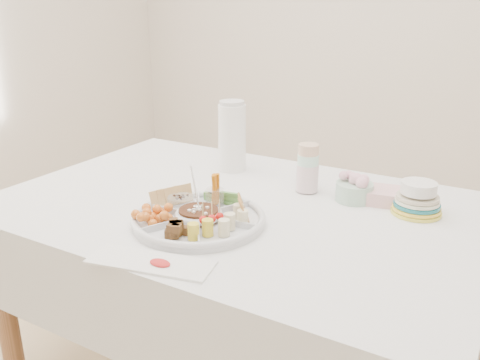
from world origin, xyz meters
The scene contains 16 objects.
wall_back centered at (0.00, 2.00, 1.35)m, with size 4.00×0.02×2.70m, color beige.
dining_table centered at (0.00, 0.00, 0.38)m, with size 1.52×1.02×0.76m, color white.
party_tray centered at (-0.01, -0.19, 0.78)m, with size 0.38×0.38×0.04m, color white.
bean_dip centered at (-0.01, -0.19, 0.79)m, with size 0.11×0.11×0.04m, color black.
tortillas centered at (0.09, -0.12, 0.80)m, with size 0.09×0.09×0.06m, color tan, non-canonical shape.
carrot_cucumber centered at (-0.02, -0.07, 0.82)m, with size 0.11×0.11×0.10m, color orange, non-canonical shape.
pita_raisins centered at (-0.13, -0.14, 0.80)m, with size 0.12×0.12×0.06m, color tan, non-canonical shape.
cherries centered at (-0.12, -0.27, 0.79)m, with size 0.12×0.12×0.05m, color orange, non-canonical shape.
granola_chunks centered at (0.00, -0.32, 0.79)m, with size 0.10×0.10×0.04m, color #543421, non-canonical shape.
banana_tomato centered at (0.11, -0.25, 0.82)m, with size 0.10×0.10×0.08m, color #D2B359, non-canonical shape.
cup_stack centered at (0.15, 0.21, 0.86)m, with size 0.07×0.07×0.20m, color #A7C0A1.
thermos centered at (-0.19, 0.29, 0.89)m, with size 0.10×0.10×0.27m, color white.
flower_bowl centered at (0.32, 0.21, 0.80)m, with size 0.12×0.12×0.09m, color #9DD3B8.
napkin_stack centered at (0.39, 0.24, 0.78)m, with size 0.13×0.12×0.04m, color beige.
plate_stack centered at (0.52, 0.20, 0.81)m, with size 0.15×0.15×0.10m, color gold.
placemat centered at (0.02, -0.45, 0.76)m, with size 0.32×0.11×0.01m, color white.
Camera 1 is at (0.77, -1.30, 1.37)m, focal length 38.00 mm.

